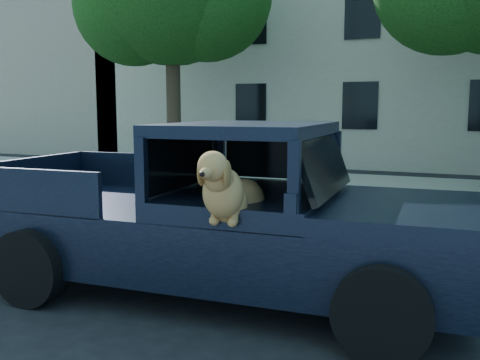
{
  "coord_description": "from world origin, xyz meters",
  "views": [
    {
      "loc": [
        4.47,
        -4.92,
        2.17
      ],
      "look_at": [
        2.3,
        0.14,
        1.41
      ],
      "focal_mm": 40.0,
      "sensor_mm": 36.0,
      "label": 1
    }
  ],
  "objects": [
    {
      "name": "building_left",
      "position": [
        -15.0,
        16.5,
        4.0
      ],
      "size": [
        12.0,
        6.0,
        8.0
      ],
      "primitive_type": "cube",
      "color": "tan",
      "rests_on": "ground"
    },
    {
      "name": "far_sidewalk",
      "position": [
        0.0,
        9.2,
        0.07
      ],
      "size": [
        60.0,
        4.0,
        0.15
      ],
      "primitive_type": "cube",
      "color": "gray",
      "rests_on": "ground"
    },
    {
      "name": "pickup_truck",
      "position": [
        1.86,
        0.51,
        0.67
      ],
      "size": [
        5.65,
        2.93,
        1.99
      ],
      "rotation": [
        0.0,
        0.0,
        0.05
      ],
      "color": "black",
      "rests_on": "ground"
    },
    {
      "name": "ground",
      "position": [
        0.0,
        0.0,
        0.0
      ],
      "size": [
        120.0,
        120.0,
        0.0
      ],
      "primitive_type": "plane",
      "color": "black",
      "rests_on": "ground"
    },
    {
      "name": "lane_stripes",
      "position": [
        2.0,
        3.4,
        0.01
      ],
      "size": [
        21.6,
        0.14,
        0.01
      ],
      "primitive_type": null,
      "color": "silver",
      "rests_on": "ground"
    },
    {
      "name": "building_main",
      "position": [
        3.0,
        16.5,
        4.5
      ],
      "size": [
        26.0,
        6.0,
        9.0
      ],
      "primitive_type": "cube",
      "color": "beige",
      "rests_on": "ground"
    }
  ]
}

